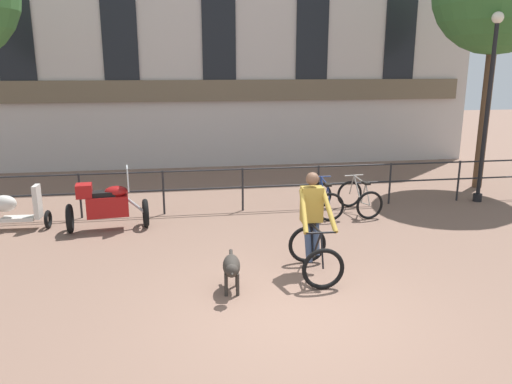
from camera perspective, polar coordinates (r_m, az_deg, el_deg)
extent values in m
plane|color=#7A5B4C|center=(7.35, 4.23, -13.45)|extent=(60.00, 60.00, 0.00)
cylinder|color=#232326|center=(12.07, -19.45, -0.42)|extent=(0.05, 0.05, 1.05)
cylinder|color=#232326|center=(11.88, -10.53, -0.06)|extent=(0.05, 0.05, 1.05)
cylinder|color=#232326|center=(11.98, -1.53, 0.30)|extent=(0.05, 0.05, 1.05)
cylinder|color=#232326|center=(12.37, 7.10, 0.64)|extent=(0.05, 0.05, 1.05)
cylinder|color=#232326|center=(13.02, 15.05, 0.94)|extent=(0.05, 0.05, 1.05)
cylinder|color=#232326|center=(13.89, 22.12, 1.19)|extent=(0.05, 0.05, 1.05)
cylinder|color=#232326|center=(11.87, -1.55, 2.62)|extent=(15.00, 0.04, 0.04)
cylinder|color=#232326|center=(11.97, -1.53, 0.54)|extent=(15.00, 0.04, 0.04)
cube|color=beige|center=(17.46, -4.41, 19.32)|extent=(18.00, 0.60, 9.93)
cube|color=brown|center=(17.05, -4.14, 11.49)|extent=(17.10, 0.12, 0.70)
cube|color=black|center=(17.18, -4.34, 21.06)|extent=(1.10, 0.06, 5.56)
cube|color=black|center=(17.75, 6.56, 20.80)|extent=(1.10, 0.06, 5.56)
cube|color=black|center=(18.84, 16.41, 19.96)|extent=(1.10, 0.06, 5.56)
torus|color=black|center=(7.92, 7.69, -8.71)|extent=(0.68, 0.09, 0.68)
torus|color=black|center=(8.91, 5.88, -5.99)|extent=(0.68, 0.09, 0.68)
cylinder|color=black|center=(8.22, 6.98, -6.03)|extent=(0.05, 0.49, 0.60)
cylinder|color=black|center=(8.53, 6.43, -5.49)|extent=(0.04, 0.23, 0.52)
cylinder|color=black|center=(8.23, 6.86, -4.13)|extent=(0.06, 0.66, 0.10)
cylinder|color=black|center=(8.72, 6.20, -6.64)|extent=(0.04, 0.44, 0.08)
cylinder|color=black|center=(8.73, 6.09, -4.85)|extent=(0.03, 0.27, 0.47)
cylinder|color=black|center=(7.91, 7.57, -6.68)|extent=(0.04, 0.23, 0.54)
cylinder|color=black|center=(7.91, 7.45, -4.64)|extent=(0.48, 0.05, 0.03)
cube|color=black|center=(8.54, 6.32, -3.53)|extent=(0.13, 0.24, 0.05)
cube|color=#AD8933|center=(8.44, 6.39, -1.40)|extent=(0.37, 0.23, 0.60)
sphere|color=brown|center=(8.33, 6.47, 1.51)|extent=(0.22, 0.22, 0.22)
cylinder|color=#AD8933|center=(8.09, 5.48, -2.17)|extent=(0.17, 0.72, 0.60)
cylinder|color=#AD8933|center=(8.19, 8.35, -2.05)|extent=(0.12, 0.72, 0.60)
cylinder|color=#384766|center=(8.53, 5.97, -5.68)|extent=(0.13, 0.31, 0.69)
cylinder|color=#384766|center=(8.54, 6.89, -5.25)|extent=(0.15, 0.31, 0.58)
ellipsoid|color=#332D28|center=(7.79, -2.82, -8.41)|extent=(0.32, 0.58, 0.32)
cylinder|color=#332D28|center=(7.57, -2.79, -8.89)|extent=(0.19, 0.18, 0.18)
sphere|color=#332D28|center=(7.40, -2.77, -8.93)|extent=(0.19, 0.19, 0.19)
cone|color=#332D28|center=(7.33, -2.75, -9.30)|extent=(0.11, 0.12, 0.10)
cylinder|color=#332D28|center=(8.07, -2.88, -7.09)|extent=(0.07, 0.19, 0.12)
cylinder|color=#332D28|center=(7.72, -3.43, -10.57)|extent=(0.06, 0.06, 0.35)
cylinder|color=#332D28|center=(7.72, -2.12, -10.55)|extent=(0.06, 0.06, 0.35)
cylinder|color=#332D28|center=(8.04, -3.46, -9.51)|extent=(0.06, 0.06, 0.35)
cylinder|color=#332D28|center=(8.05, -2.20, -9.49)|extent=(0.06, 0.06, 0.35)
torus|color=black|center=(11.08, -12.50, -2.35)|extent=(0.18, 0.63, 0.62)
torus|color=black|center=(11.13, -20.50, -2.87)|extent=(0.18, 0.63, 0.62)
cube|color=maroon|center=(11.02, -16.59, -1.52)|extent=(0.89, 0.49, 0.44)
ellipsoid|color=maroon|center=(10.94, -15.70, 0.06)|extent=(0.51, 0.37, 0.24)
cube|color=black|center=(10.96, -17.25, -0.20)|extent=(0.59, 0.36, 0.10)
cylinder|color=#B2B2B7|center=(11.03, -13.57, -1.50)|extent=(0.44, 0.10, 0.41)
cube|color=silver|center=(10.88, -14.45, 1.52)|extent=(0.08, 0.44, 0.50)
cube|color=maroon|center=(10.95, -19.06, 0.14)|extent=(0.36, 0.39, 0.28)
torus|color=black|center=(12.29, 7.15, -0.38)|extent=(0.66, 0.08, 0.66)
torus|color=black|center=(11.32, 8.45, -1.72)|extent=(0.66, 0.08, 0.66)
cylinder|color=navy|center=(11.85, 7.66, 0.20)|extent=(0.05, 0.47, 0.58)
cylinder|color=navy|center=(11.57, 8.05, -0.33)|extent=(0.04, 0.22, 0.51)
cylinder|color=navy|center=(11.71, 7.82, 1.26)|extent=(0.06, 0.63, 0.10)
cylinder|color=navy|center=(11.52, 8.17, -1.55)|extent=(0.04, 0.42, 0.07)
cylinder|color=navy|center=(11.36, 8.33, -0.48)|extent=(0.03, 0.25, 0.46)
cylinder|color=navy|center=(12.14, 7.29, 0.67)|extent=(0.03, 0.21, 0.52)
cylinder|color=navy|center=(12.00, 7.44, 1.76)|extent=(0.48, 0.05, 0.03)
cube|color=black|center=(11.41, 8.22, 0.85)|extent=(0.13, 0.24, 0.05)
torus|color=black|center=(12.54, 10.64, -0.23)|extent=(0.66, 0.12, 0.66)
torus|color=black|center=(11.63, 12.85, -1.48)|extent=(0.66, 0.12, 0.66)
cylinder|color=#9E998E|center=(12.12, 11.52, 0.36)|extent=(0.08, 0.47, 0.58)
cylinder|color=#9E998E|center=(11.86, 12.18, -0.15)|extent=(0.05, 0.22, 0.51)
cylinder|color=#9E998E|center=(11.99, 11.78, 1.40)|extent=(0.09, 0.63, 0.10)
cylinder|color=#9E998E|center=(11.82, 12.38, -1.33)|extent=(0.07, 0.42, 0.07)
cylinder|color=#9E998E|center=(11.67, 12.65, -0.28)|extent=(0.05, 0.25, 0.46)
cylinder|color=#9E998E|center=(12.39, 10.88, 0.81)|extent=(0.05, 0.21, 0.52)
cylinder|color=#9E998E|center=(12.25, 11.13, 1.87)|extent=(0.48, 0.08, 0.03)
cube|color=black|center=(11.72, 12.46, 1.01)|extent=(0.14, 0.25, 0.05)
torus|color=black|center=(11.64, -22.67, -2.90)|extent=(0.10, 0.40, 0.40)
cube|color=beige|center=(11.82, -25.48, -2.75)|extent=(0.68, 0.31, 0.08)
cube|color=beige|center=(11.59, -23.71, -1.02)|extent=(0.12, 0.32, 0.72)
ellipsoid|color=beige|center=(11.82, -26.87, -1.19)|extent=(0.53, 0.32, 0.36)
cylinder|color=black|center=(14.11, 23.98, -0.58)|extent=(0.22, 0.22, 0.20)
cylinder|color=black|center=(13.77, 24.86, 7.91)|extent=(0.10, 0.10, 4.40)
sphere|color=silver|center=(13.76, 25.91, 17.50)|extent=(0.28, 0.28, 0.28)
cylinder|color=brown|center=(15.47, 24.72, 8.56)|extent=(0.26, 0.26, 4.45)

